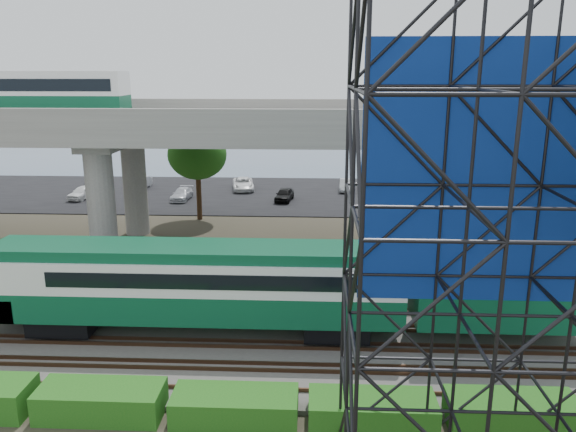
{
  "coord_description": "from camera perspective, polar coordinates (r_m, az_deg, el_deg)",
  "views": [
    {
      "loc": [
        3.79,
        -22.32,
        12.46
      ],
      "look_at": [
        2.46,
        6.0,
        5.07
      ],
      "focal_mm": 35.0,
      "sensor_mm": 36.0,
      "label": 1
    }
  ],
  "objects": [
    {
      "name": "ground",
      "position": [
        25.85,
        -6.28,
        -14.31
      ],
      "size": [
        140.0,
        140.0,
        0.0
      ],
      "primitive_type": "plane",
      "color": "#474233",
      "rests_on": "ground"
    },
    {
      "name": "ballast_bed",
      "position": [
        27.55,
        -5.64,
        -12.13
      ],
      "size": [
        90.0,
        12.0,
        0.2
      ],
      "primitive_type": "cube",
      "color": "slate",
      "rests_on": "ground"
    },
    {
      "name": "service_road",
      "position": [
        35.3,
        -3.67,
        -6.02
      ],
      "size": [
        90.0,
        5.0,
        0.08
      ],
      "primitive_type": "cube",
      "color": "black",
      "rests_on": "ground"
    },
    {
      "name": "parking_lot",
      "position": [
        57.8,
        -1.13,
        2.2
      ],
      "size": [
        90.0,
        18.0,
        0.08
      ],
      "primitive_type": "cube",
      "color": "black",
      "rests_on": "ground"
    },
    {
      "name": "harbor_water",
      "position": [
        79.4,
        -0.08,
        5.59
      ],
      "size": [
        140.0,
        40.0,
        0.03
      ],
      "primitive_type": "cube",
      "color": "#495F78",
      "rests_on": "ground"
    },
    {
      "name": "rail_tracks",
      "position": [
        27.47,
        -5.65,
        -11.79
      ],
      "size": [
        90.0,
        9.52,
        0.16
      ],
      "color": "#472D1E",
      "rests_on": "ballast_bed"
    },
    {
      "name": "commuter_train",
      "position": [
        26.35,
        -4.62,
        -6.77
      ],
      "size": [
        29.3,
        3.06,
        4.3
      ],
      "color": "black",
      "rests_on": "rail_tracks"
    },
    {
      "name": "overpass",
      "position": [
        38.87,
        -4.61,
        8.29
      ],
      "size": [
        80.0,
        12.0,
        12.4
      ],
      "color": "#9E9B93",
      "rests_on": "ground"
    },
    {
      "name": "scaffold_tower",
      "position": [
        16.16,
        22.62,
        -4.54
      ],
      "size": [
        9.36,
        6.36,
        15.0
      ],
      "color": "black",
      "rests_on": "ground"
    },
    {
      "name": "hedge_strip",
      "position": [
        21.78,
        -5.38,
        -18.59
      ],
      "size": [
        34.6,
        1.8,
        1.2
      ],
      "color": "#185914",
      "rests_on": "ground"
    },
    {
      "name": "trees",
      "position": [
        40.01,
        -9.59,
        4.49
      ],
      "size": [
        40.94,
        16.94,
        7.69
      ],
      "color": "#382314",
      "rests_on": "ground"
    },
    {
      "name": "parked_cars",
      "position": [
        57.51,
        -1.91,
        2.79
      ],
      "size": [
        40.12,
        9.53,
        1.29
      ],
      "color": "white",
      "rests_on": "parking_lot"
    }
  ]
}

